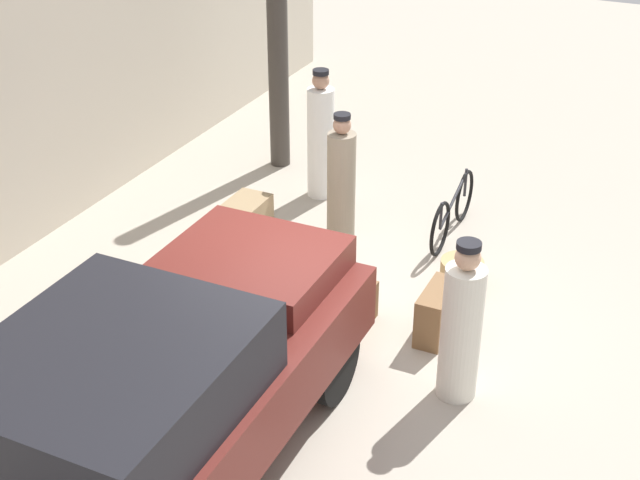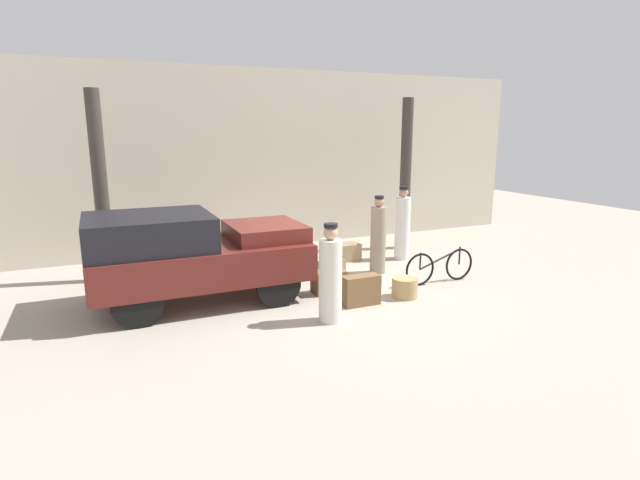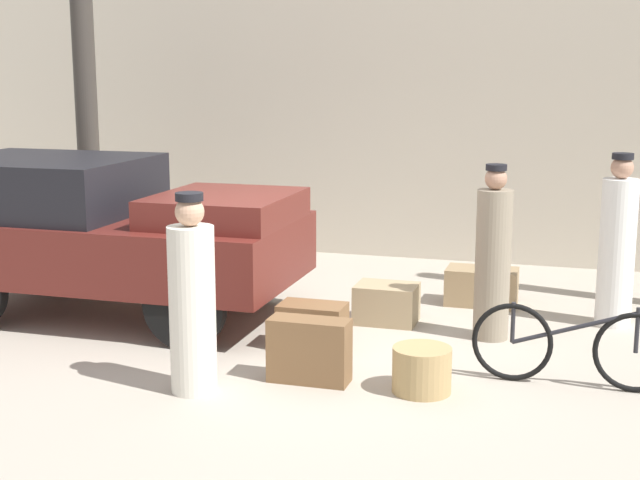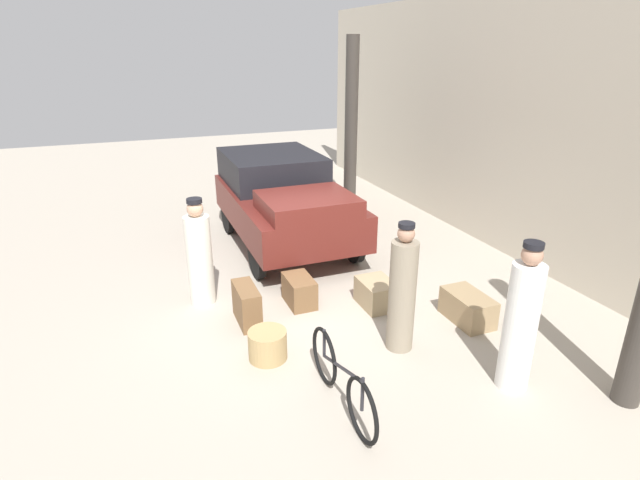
{
  "view_description": "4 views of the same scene",
  "coord_description": "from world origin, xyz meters",
  "px_view_note": "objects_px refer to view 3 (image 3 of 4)",
  "views": [
    {
      "loc": [
        -6.78,
        -3.08,
        5.25
      ],
      "look_at": [
        0.2,
        0.2,
        0.95
      ],
      "focal_mm": 50.0,
      "sensor_mm": 36.0,
      "label": 1
    },
    {
      "loc": [
        -3.58,
        -8.27,
        3.01
      ],
      "look_at": [
        0.2,
        0.2,
        0.95
      ],
      "focal_mm": 28.0,
      "sensor_mm": 36.0,
      "label": 2
    },
    {
      "loc": [
        2.54,
        -7.62,
        2.54
      ],
      "look_at": [
        0.2,
        0.2,
        0.95
      ],
      "focal_mm": 50.0,
      "sensor_mm": 36.0,
      "label": 3
    },
    {
      "loc": [
        6.41,
        -2.25,
        3.55
      ],
      "look_at": [
        0.2,
        0.2,
        0.95
      ],
      "focal_mm": 28.0,
      "sensor_mm": 36.0,
      "label": 4
    }
  ],
  "objects_px": {
    "bicycle": "(573,346)",
    "conductor_in_dark_uniform": "(617,247)",
    "wicker_basket": "(422,370)",
    "suitcase_black_upright": "(387,303)",
    "trunk_large_brown": "(312,326)",
    "porter_carrying_trunk": "(192,302)",
    "truck": "(104,227)",
    "trunk_umber_medium": "(482,287)",
    "trunk_wicker_pale": "(309,350)",
    "porter_standing_middle": "(493,259)"
  },
  "relations": [
    {
      "from": "trunk_umber_medium",
      "to": "trunk_large_brown",
      "type": "height_order",
      "value": "trunk_large_brown"
    },
    {
      "from": "wicker_basket",
      "to": "porter_carrying_trunk",
      "type": "xyz_separation_m",
      "value": [
        -1.74,
        -0.5,
        0.55
      ]
    },
    {
      "from": "porter_standing_middle",
      "to": "suitcase_black_upright",
      "type": "distance_m",
      "value": 1.23
    },
    {
      "from": "conductor_in_dark_uniform",
      "to": "trunk_wicker_pale",
      "type": "relative_size",
      "value": 2.6
    },
    {
      "from": "trunk_wicker_pale",
      "to": "porter_carrying_trunk",
      "type": "bearing_deg",
      "value": -150.0
    },
    {
      "from": "porter_carrying_trunk",
      "to": "trunk_large_brown",
      "type": "distance_m",
      "value": 1.52
    },
    {
      "from": "porter_carrying_trunk",
      "to": "trunk_wicker_pale",
      "type": "height_order",
      "value": "porter_carrying_trunk"
    },
    {
      "from": "conductor_in_dark_uniform",
      "to": "suitcase_black_upright",
      "type": "xyz_separation_m",
      "value": [
        -2.19,
        -0.56,
        -0.6
      ]
    },
    {
      "from": "bicycle",
      "to": "porter_standing_middle",
      "type": "xyz_separation_m",
      "value": [
        -0.77,
        1.13,
        0.43
      ]
    },
    {
      "from": "porter_carrying_trunk",
      "to": "porter_standing_middle",
      "type": "bearing_deg",
      "value": 44.9
    },
    {
      "from": "conductor_in_dark_uniform",
      "to": "suitcase_black_upright",
      "type": "distance_m",
      "value": 2.34
    },
    {
      "from": "bicycle",
      "to": "conductor_in_dark_uniform",
      "type": "distance_m",
      "value": 2.01
    },
    {
      "from": "suitcase_black_upright",
      "to": "porter_standing_middle",
      "type": "bearing_deg",
      "value": -12.41
    },
    {
      "from": "porter_carrying_trunk",
      "to": "trunk_wicker_pale",
      "type": "distance_m",
      "value": 1.05
    },
    {
      "from": "porter_standing_middle",
      "to": "trunk_large_brown",
      "type": "height_order",
      "value": "porter_standing_middle"
    },
    {
      "from": "bicycle",
      "to": "trunk_umber_medium",
      "type": "relative_size",
      "value": 2.13
    },
    {
      "from": "trunk_wicker_pale",
      "to": "suitcase_black_upright",
      "type": "distance_m",
      "value": 1.88
    },
    {
      "from": "wicker_basket",
      "to": "suitcase_black_upright",
      "type": "distance_m",
      "value": 1.97
    },
    {
      "from": "bicycle",
      "to": "trunk_large_brown",
      "type": "distance_m",
      "value": 2.32
    },
    {
      "from": "trunk_wicker_pale",
      "to": "bicycle",
      "type": "bearing_deg",
      "value": 13.59
    },
    {
      "from": "wicker_basket",
      "to": "trunk_umber_medium",
      "type": "relative_size",
      "value": 0.62
    },
    {
      "from": "truck",
      "to": "trunk_wicker_pale",
      "type": "height_order",
      "value": "truck"
    },
    {
      "from": "porter_standing_middle",
      "to": "porter_carrying_trunk",
      "type": "relative_size",
      "value": 1.04
    },
    {
      "from": "wicker_basket",
      "to": "porter_standing_middle",
      "type": "distance_m",
      "value": 1.75
    },
    {
      "from": "bicycle",
      "to": "trunk_wicker_pale",
      "type": "relative_size",
      "value": 2.43
    },
    {
      "from": "bicycle",
      "to": "wicker_basket",
      "type": "bearing_deg",
      "value": -157.47
    },
    {
      "from": "trunk_umber_medium",
      "to": "trunk_large_brown",
      "type": "relative_size",
      "value": 1.26
    },
    {
      "from": "conductor_in_dark_uniform",
      "to": "porter_carrying_trunk",
      "type": "bearing_deg",
      "value": -138.21
    },
    {
      "from": "conductor_in_dark_uniform",
      "to": "trunk_large_brown",
      "type": "xyz_separation_m",
      "value": [
        -2.66,
        -1.59,
        -0.58
      ]
    },
    {
      "from": "truck",
      "to": "conductor_in_dark_uniform",
      "type": "relative_size",
      "value": 2.15
    },
    {
      "from": "porter_carrying_trunk",
      "to": "conductor_in_dark_uniform",
      "type": "distance_m",
      "value": 4.34
    },
    {
      "from": "wicker_basket",
      "to": "porter_carrying_trunk",
      "type": "distance_m",
      "value": 1.89
    },
    {
      "from": "truck",
      "to": "trunk_umber_medium",
      "type": "height_order",
      "value": "truck"
    },
    {
      "from": "bicycle",
      "to": "wicker_basket",
      "type": "relative_size",
      "value": 3.43
    },
    {
      "from": "bicycle",
      "to": "trunk_umber_medium",
      "type": "bearing_deg",
      "value": 112.95
    },
    {
      "from": "trunk_large_brown",
      "to": "trunk_wicker_pale",
      "type": "bearing_deg",
      "value": -74.53
    },
    {
      "from": "wicker_basket",
      "to": "conductor_in_dark_uniform",
      "type": "height_order",
      "value": "conductor_in_dark_uniform"
    },
    {
      "from": "trunk_umber_medium",
      "to": "trunk_wicker_pale",
      "type": "distance_m",
      "value": 3.03
    },
    {
      "from": "trunk_wicker_pale",
      "to": "trunk_large_brown",
      "type": "bearing_deg",
      "value": 105.47
    },
    {
      "from": "truck",
      "to": "wicker_basket",
      "type": "bearing_deg",
      "value": -20.55
    },
    {
      "from": "wicker_basket",
      "to": "suitcase_black_upright",
      "type": "relative_size",
      "value": 0.77
    },
    {
      "from": "conductor_in_dark_uniform",
      "to": "porter_standing_middle",
      "type": "bearing_deg",
      "value": -144.95
    },
    {
      "from": "wicker_basket",
      "to": "suitcase_black_upright",
      "type": "height_order",
      "value": "suitcase_black_upright"
    },
    {
      "from": "wicker_basket",
      "to": "suitcase_black_upright",
      "type": "bearing_deg",
      "value": 110.61
    },
    {
      "from": "porter_carrying_trunk",
      "to": "trunk_wicker_pale",
      "type": "relative_size",
      "value": 2.41
    },
    {
      "from": "bicycle",
      "to": "conductor_in_dark_uniform",
      "type": "relative_size",
      "value": 0.94
    },
    {
      "from": "porter_standing_middle",
      "to": "trunk_wicker_pale",
      "type": "xyz_separation_m",
      "value": [
        -1.3,
        -1.63,
        -0.5
      ]
    },
    {
      "from": "porter_standing_middle",
      "to": "trunk_wicker_pale",
      "type": "bearing_deg",
      "value": -128.45
    },
    {
      "from": "trunk_wicker_pale",
      "to": "conductor_in_dark_uniform",
      "type": "bearing_deg",
      "value": 45.0
    },
    {
      "from": "suitcase_black_upright",
      "to": "trunk_large_brown",
      "type": "xyz_separation_m",
      "value": [
        -0.47,
        -1.03,
        0.01
      ]
    }
  ]
}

